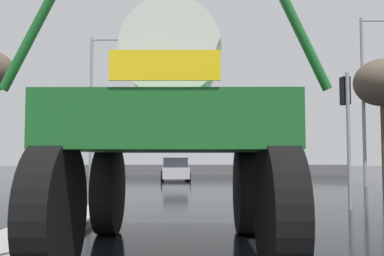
% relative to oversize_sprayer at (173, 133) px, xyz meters
% --- Properties ---
extents(ground_plane, '(120.00, 120.00, 0.00)m').
position_rel_oversize_sprayer_xyz_m(ground_plane, '(0.77, 11.72, -1.93)').
color(ground_plane, black).
extents(median_island, '(1.39, 11.31, 0.15)m').
position_rel_oversize_sprayer_xyz_m(median_island, '(-2.67, 0.16, -1.85)').
color(median_island, gray).
rests_on(median_island, ground).
extents(oversize_sprayer, '(4.09, 5.25, 4.56)m').
position_rel_oversize_sprayer_xyz_m(oversize_sprayer, '(0.00, 0.00, 0.00)').
color(oversize_sprayer, black).
rests_on(oversize_sprayer, ground).
extents(sedan_ahead, '(2.15, 4.23, 1.52)m').
position_rel_oversize_sprayer_xyz_m(sedan_ahead, '(-1.03, 22.17, -1.22)').
color(sedan_ahead, '#B7B7BF').
rests_on(sedan_ahead, ground).
extents(traffic_signal_near_left, '(0.24, 0.54, 3.40)m').
position_rel_oversize_sprayer_xyz_m(traffic_signal_near_left, '(-3.78, 6.04, 0.55)').
color(traffic_signal_near_left, gray).
rests_on(traffic_signal_near_left, ground).
extents(traffic_signal_near_right, '(0.24, 0.54, 4.07)m').
position_rel_oversize_sprayer_xyz_m(traffic_signal_near_right, '(4.89, 6.03, 1.04)').
color(traffic_signal_near_right, gray).
rests_on(traffic_signal_near_right, ground).
extents(traffic_signal_far_left, '(0.24, 0.55, 3.26)m').
position_rel_oversize_sprayer_xyz_m(traffic_signal_far_left, '(6.28, 24.19, 0.44)').
color(traffic_signal_far_left, gray).
rests_on(traffic_signal_far_left, ground).
extents(streetlight_far_left, '(2.30, 0.24, 9.12)m').
position_rel_oversize_sprayer_xyz_m(streetlight_far_left, '(-6.04, 20.19, 3.13)').
color(streetlight_far_left, gray).
rests_on(streetlight_far_left, ground).
extents(streetlight_far_right, '(1.95, 0.24, 9.01)m').
position_rel_oversize_sprayer_xyz_m(streetlight_far_right, '(9.39, 16.10, 3.04)').
color(streetlight_far_right, gray).
rests_on(streetlight_far_right, ground).
extents(bare_tree_right, '(2.90, 2.90, 6.68)m').
position_rel_oversize_sprayer_xyz_m(bare_tree_right, '(10.11, 15.70, 3.47)').
color(bare_tree_right, '#473828').
rests_on(bare_tree_right, ground).
extents(roadside_barrier, '(25.64, 0.24, 0.90)m').
position_rel_oversize_sprayer_xyz_m(roadside_barrier, '(0.77, 30.68, -1.48)').
color(roadside_barrier, '#59595B').
rests_on(roadside_barrier, ground).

